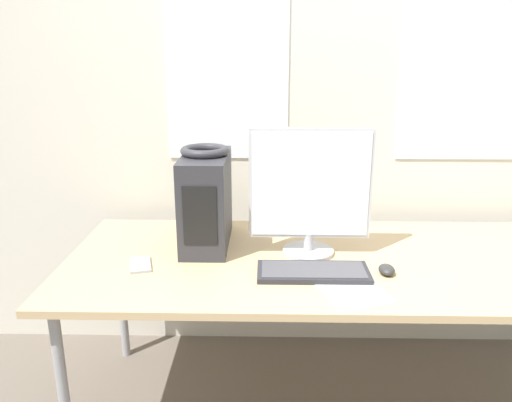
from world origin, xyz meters
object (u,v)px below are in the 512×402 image
at_px(headphones, 205,151).
at_px(keyboard, 313,272).
at_px(pc_tower, 206,200).
at_px(cell_phone, 140,265).
at_px(monitor_main, 310,191).
at_px(mouse, 387,270).

bearing_deg(headphones, keyboard, -35.62).
bearing_deg(pc_tower, cell_phone, -133.85).
distance_m(keyboard, cell_phone, 0.66).
relative_size(pc_tower, headphones, 2.10).
bearing_deg(headphones, monitor_main, -13.57).
xyz_separation_m(mouse, cell_phone, (-0.93, 0.05, -0.01)).
height_order(monitor_main, keyboard, monitor_main).
xyz_separation_m(pc_tower, cell_phone, (-0.23, -0.24, -0.19)).
relative_size(mouse, cell_phone, 0.51).
xyz_separation_m(pc_tower, keyboard, (0.43, -0.31, -0.18)).
distance_m(pc_tower, keyboard, 0.56).
relative_size(headphones, mouse, 2.45).
xyz_separation_m(monitor_main, cell_phone, (-0.66, -0.14, -0.26)).
distance_m(keyboard, mouse, 0.27).
bearing_deg(headphones, pc_tower, -90.00).
bearing_deg(monitor_main, headphones, 166.43).
height_order(monitor_main, mouse, monitor_main).
height_order(keyboard, mouse, mouse).
bearing_deg(pc_tower, keyboard, -35.55).
relative_size(pc_tower, monitor_main, 0.81).
relative_size(headphones, monitor_main, 0.39).
bearing_deg(pc_tower, mouse, -22.81).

